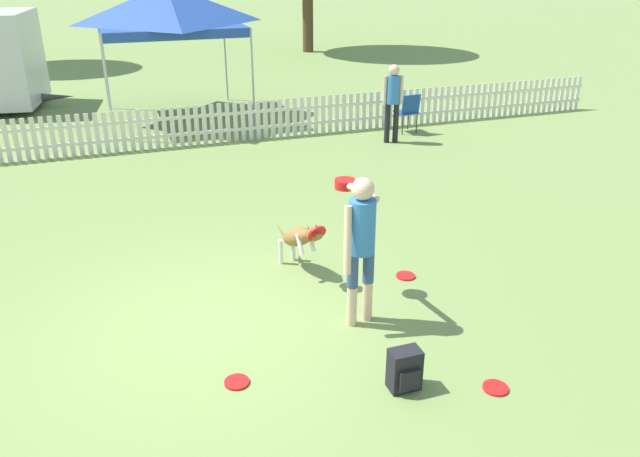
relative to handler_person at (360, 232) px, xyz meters
The scene contains 11 objects.
ground_plane 1.96m from the handler_person, 167.77° to the left, with size 240.00×240.00×0.00m, color olive.
handler_person is the anchor object (origin of this frame).
leaping_dog 1.38m from the handler_person, 102.26° to the left, with size 0.42×1.11×0.81m.
frisbee_near_handler 1.55m from the handler_person, 36.79° to the left, with size 0.23×0.23×0.02m.
frisbee_near_dog 1.92m from the handler_person, 156.13° to the right, with size 0.23×0.23×0.02m.
frisbee_midfield 1.98m from the handler_person, 63.99° to the right, with size 0.23×0.23×0.02m.
backpack_on_grass 1.49m from the handler_person, 92.17° to the right, with size 0.29×0.22×0.41m.
picket_fence 7.46m from the handler_person, 102.57° to the left, with size 21.28×0.04×0.82m.
folding_chair_blue_left 7.75m from the handler_person, 59.52° to the left, with size 0.46×0.48×0.86m.
canopy_tent_main 9.81m from the handler_person, 93.90° to the left, with size 3.08×3.08×2.99m.
spectator_standing 6.93m from the handler_person, 61.86° to the left, with size 0.41×0.27×1.60m.
Camera 1 is at (-0.68, -5.70, 3.68)m, focal length 35.00 mm.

